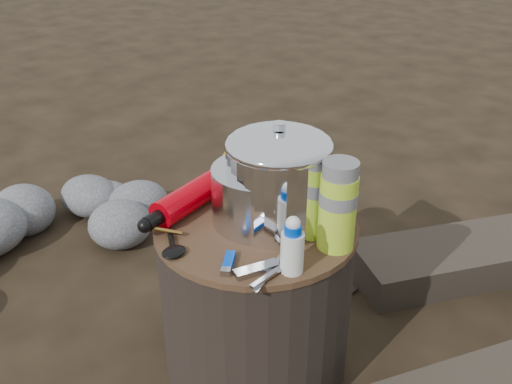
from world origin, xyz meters
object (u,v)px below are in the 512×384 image
Objects in this scene: stump at (256,297)px; thermos at (338,206)px; travel_mug at (337,190)px; fuel_bottle at (189,198)px; camping_pot at (278,177)px.

thermos is (0.18, 0.03, 0.29)m from stump.
thermos reaches higher than travel_mug.
fuel_bottle is 0.33m from travel_mug.
travel_mug is (0.10, 0.15, 0.25)m from stump.
camping_pot reaches higher than stump.
stump is at bearing -136.29° from camping_pot.
stump is at bearing -124.19° from travel_mug.
camping_pot is 0.15m from travel_mug.
camping_pot is 2.06× the size of travel_mug.
fuel_bottle is at bearing -162.15° from stump.
fuel_bottle is at bearing -141.62° from travel_mug.
travel_mug is (0.07, 0.12, -0.06)m from camping_pot.
camping_pot is at bearing -179.76° from thermos.
camping_pot reaches higher than fuel_bottle.
stump is at bearing -169.57° from thermos.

